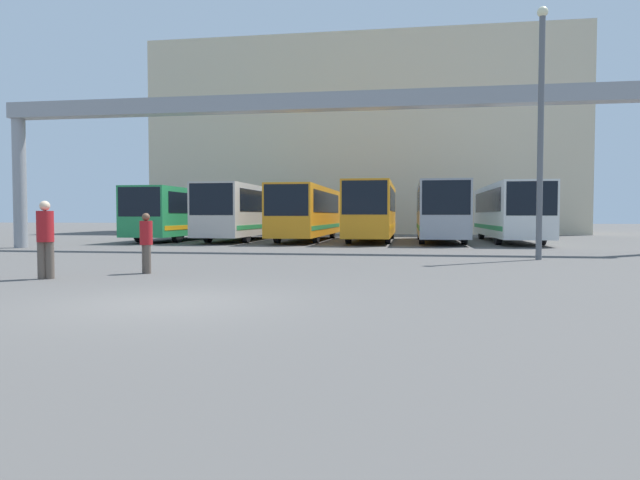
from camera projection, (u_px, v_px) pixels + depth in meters
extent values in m
plane|color=#514F4C|center=(167.00, 303.00, 9.87)|extent=(200.00, 200.00, 0.00)
cube|color=beige|center=(364.00, 142.00, 51.78)|extent=(35.92, 12.00, 16.34)
cylinder|color=gray|center=(20.00, 184.00, 26.63)|extent=(0.60, 0.60, 6.01)
cube|color=gray|center=(312.00, 102.00, 24.33)|extent=(28.40, 0.80, 0.70)
cube|color=#268C4C|center=(179.00, 212.00, 34.69)|extent=(2.55, 10.27, 2.75)
cube|color=black|center=(139.00, 202.00, 29.62)|extent=(2.34, 0.06, 1.54)
cube|color=black|center=(179.00, 204.00, 34.67)|extent=(2.58, 8.73, 1.15)
cube|color=orange|center=(179.00, 226.00, 34.73)|extent=(2.58, 9.75, 0.24)
cylinder|color=black|center=(140.00, 233.00, 32.08)|extent=(0.28, 1.06, 1.06)
cylinder|color=black|center=(177.00, 233.00, 31.73)|extent=(0.28, 1.06, 1.06)
cylinder|color=black|center=(180.00, 230.00, 37.75)|extent=(0.28, 1.06, 1.06)
cylinder|color=black|center=(212.00, 230.00, 37.41)|extent=(0.28, 1.06, 1.06)
cube|color=beige|center=(244.00, 211.00, 34.69)|extent=(2.52, 11.51, 2.91)
cube|color=black|center=(211.00, 199.00, 29.01)|extent=(2.32, 0.06, 1.63)
cube|color=black|center=(244.00, 202.00, 34.67)|extent=(2.55, 9.79, 1.22)
cube|color=#268C4C|center=(244.00, 226.00, 34.73)|extent=(2.55, 10.94, 0.24)
cylinder|color=black|center=(208.00, 234.00, 31.74)|extent=(0.28, 0.99, 0.99)
cylinder|color=black|center=(246.00, 234.00, 31.40)|extent=(0.28, 0.99, 0.99)
cylinder|color=black|center=(242.00, 231.00, 38.10)|extent=(0.28, 0.99, 0.99)
cylinder|color=black|center=(274.00, 231.00, 37.76)|extent=(0.28, 0.99, 0.99)
cube|color=orange|center=(307.00, 211.00, 34.34)|extent=(2.47, 12.02, 2.83)
cube|color=black|center=(286.00, 200.00, 28.40)|extent=(2.27, 0.06, 1.58)
cube|color=black|center=(307.00, 203.00, 34.31)|extent=(2.50, 10.22, 1.19)
cube|color=#268C4C|center=(307.00, 226.00, 34.38)|extent=(2.50, 11.42, 0.24)
cylinder|color=black|center=(277.00, 235.00, 31.24)|extent=(0.28, 0.94, 0.94)
cylinder|color=black|center=(316.00, 235.00, 30.90)|extent=(0.28, 0.94, 0.94)
cylinder|color=black|center=(301.00, 231.00, 37.88)|extent=(0.28, 0.94, 0.94)
cylinder|color=black|center=(332.00, 231.00, 37.55)|extent=(0.28, 0.94, 0.94)
cube|color=orange|center=(372.00, 210.00, 33.68)|extent=(2.42, 11.92, 2.98)
cube|color=black|center=(364.00, 197.00, 27.79)|extent=(2.23, 0.06, 1.67)
cube|color=black|center=(372.00, 201.00, 33.65)|extent=(2.45, 10.13, 1.25)
cube|color=orange|center=(372.00, 226.00, 33.72)|extent=(2.45, 11.32, 0.24)
cylinder|color=black|center=(349.00, 235.00, 30.61)|extent=(0.28, 0.94, 0.94)
cylinder|color=black|center=(388.00, 235.00, 30.28)|extent=(0.28, 0.94, 0.94)
cylinder|color=black|center=(359.00, 231.00, 37.19)|extent=(0.28, 0.94, 0.94)
cylinder|color=black|center=(392.00, 232.00, 36.86)|extent=(0.28, 0.94, 0.94)
cube|color=#999EA5|center=(440.00, 210.00, 32.53)|extent=(2.48, 10.82, 2.95)
cube|color=black|center=(446.00, 197.00, 27.18)|extent=(2.28, 0.06, 1.65)
cube|color=black|center=(440.00, 200.00, 32.51)|extent=(2.51, 9.20, 1.24)
cube|color=#268C4C|center=(440.00, 227.00, 32.57)|extent=(2.51, 10.28, 0.24)
cylinder|color=black|center=(422.00, 235.00, 29.76)|extent=(0.28, 0.95, 0.95)
cylinder|color=black|center=(464.00, 236.00, 29.43)|extent=(0.28, 0.95, 0.95)
cylinder|color=black|center=(420.00, 232.00, 35.75)|extent=(0.28, 0.95, 0.95)
cylinder|color=black|center=(455.00, 232.00, 35.41)|extent=(0.28, 0.95, 0.95)
cube|color=silver|center=(509.00, 211.00, 32.75)|extent=(2.50, 12.50, 2.87)
cube|color=black|center=(532.00, 198.00, 26.58)|extent=(2.30, 0.06, 1.61)
cube|color=black|center=(509.00, 202.00, 32.73)|extent=(2.53, 10.62, 1.20)
cube|color=#268C4C|center=(508.00, 227.00, 32.79)|extent=(2.53, 11.87, 0.24)
cylinder|color=black|center=(498.00, 234.00, 29.52)|extent=(0.28, 1.07, 1.07)
cylinder|color=black|center=(542.00, 235.00, 29.18)|extent=(0.28, 1.07, 1.07)
cylinder|color=black|center=(481.00, 231.00, 36.43)|extent=(0.28, 1.07, 1.07)
cylinder|color=black|center=(517.00, 231.00, 36.09)|extent=(0.28, 1.07, 1.07)
cylinder|color=brown|center=(145.00, 259.00, 14.96)|extent=(0.17, 0.17, 0.75)
cylinder|color=brown|center=(148.00, 259.00, 14.84)|extent=(0.17, 0.17, 0.75)
cylinder|color=#A5191E|center=(146.00, 233.00, 14.87)|extent=(0.33, 0.33, 0.63)
sphere|color=brown|center=(146.00, 217.00, 14.85)|extent=(0.20, 0.20, 0.20)
cylinder|color=brown|center=(50.00, 260.00, 13.63)|extent=(0.20, 0.20, 0.89)
cylinder|color=brown|center=(42.00, 260.00, 13.60)|extent=(0.20, 0.20, 0.89)
cylinder|color=#A5191E|center=(45.00, 226.00, 13.58)|extent=(0.39, 0.39, 0.74)
sphere|color=beige|center=(45.00, 206.00, 13.56)|extent=(0.24, 0.24, 0.24)
cylinder|color=#595B60|center=(540.00, 139.00, 19.35)|extent=(0.20, 0.20, 8.22)
sphere|color=beige|center=(543.00, 12.00, 19.17)|extent=(0.36, 0.36, 0.36)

